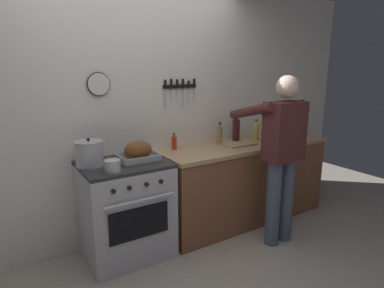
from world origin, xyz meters
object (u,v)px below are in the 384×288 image
(person_cook, at_px, (281,150))
(bottle_vinegar, at_px, (219,135))
(bottle_hot_sauce, at_px, (174,143))
(bottle_cooking_oil, at_px, (256,132))
(roasting_pan, at_px, (138,152))
(bottle_olive_oil, at_px, (235,129))
(stove, at_px, (126,209))
(bottle_wine_red, at_px, (236,130))
(stock_pot, at_px, (89,153))
(cutting_board, at_px, (238,144))
(saucepan, at_px, (113,166))

(person_cook, height_order, bottle_vinegar, person_cook)
(person_cook, relative_size, bottle_hot_sauce, 9.61)
(bottle_hot_sauce, bearing_deg, bottle_vinegar, -7.53)
(person_cook, bearing_deg, bottle_cooking_oil, -35.28)
(roasting_pan, height_order, bottle_olive_oil, bottle_olive_oil)
(bottle_hot_sauce, distance_m, bottle_cooking_oil, 1.03)
(stove, bearing_deg, bottle_wine_red, 3.70)
(stove, distance_m, bottle_cooking_oil, 1.73)
(stock_pot, xyz_separation_m, bottle_cooking_oil, (1.92, -0.01, -0.01))
(cutting_board, bearing_deg, saucepan, -172.70)
(stock_pot, relative_size, bottle_vinegar, 1.02)
(cutting_board, xyz_separation_m, bottle_hot_sauce, (-0.70, 0.20, 0.06))
(bottle_vinegar, bearing_deg, person_cook, -72.08)
(roasting_pan, relative_size, cutting_board, 0.98)
(bottle_olive_oil, bearing_deg, bottle_hot_sauce, -178.31)
(bottle_wine_red, xyz_separation_m, bottle_cooking_oil, (0.27, -0.03, -0.04))
(roasting_pan, distance_m, bottle_wine_red, 1.24)
(roasting_pan, height_order, bottle_vinegar, bottle_vinegar)
(bottle_hot_sauce, xyz_separation_m, bottle_cooking_oil, (1.02, -0.12, 0.03))
(person_cook, bearing_deg, stove, 54.37)
(bottle_hot_sauce, bearing_deg, stock_pot, -172.58)
(bottle_hot_sauce, bearing_deg, bottle_cooking_oil, -6.97)
(cutting_board, xyz_separation_m, bottle_cooking_oil, (0.32, 0.07, 0.09))
(bottle_olive_oil, bearing_deg, cutting_board, -120.34)
(stove, relative_size, bottle_cooking_oil, 3.77)
(bottle_olive_oil, xyz_separation_m, bottle_wine_red, (-0.08, -0.12, 0.01))
(stove, distance_m, roasting_pan, 0.55)
(saucepan, bearing_deg, bottle_wine_red, 10.81)
(person_cook, bearing_deg, stock_pot, 55.80)
(stock_pot, bearing_deg, bottle_olive_oil, 4.68)
(stove, relative_size, bottle_hot_sauce, 5.21)
(stove, distance_m, saucepan, 0.57)
(stock_pot, distance_m, bottle_wine_red, 1.65)
(stock_pot, distance_m, saucepan, 0.30)
(stove, bearing_deg, bottle_vinegar, 5.66)
(bottle_wine_red, bearing_deg, person_cook, -89.42)
(bottle_hot_sauce, height_order, bottle_vinegar, bottle_vinegar)
(bottle_vinegar, bearing_deg, stock_pot, -178.13)
(bottle_wine_red, bearing_deg, stock_pot, -179.27)
(stove, bearing_deg, bottle_hot_sauce, 16.52)
(cutting_board, bearing_deg, stock_pot, 177.05)
(saucepan, height_order, cutting_board, saucepan)
(cutting_board, relative_size, bottle_hot_sauce, 2.08)
(roasting_pan, bearing_deg, saucepan, -148.42)
(person_cook, xyz_separation_m, bottle_vinegar, (-0.22, 0.69, 0.05))
(saucepan, xyz_separation_m, bottle_vinegar, (1.32, 0.32, 0.05))
(stove, xyz_separation_m, stock_pot, (-0.28, 0.07, 0.56))
(bottle_vinegar, bearing_deg, bottle_wine_red, -6.72)
(roasting_pan, relative_size, bottle_vinegar, 1.45)
(bottle_olive_oil, height_order, bottle_wine_red, bottle_wine_red)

